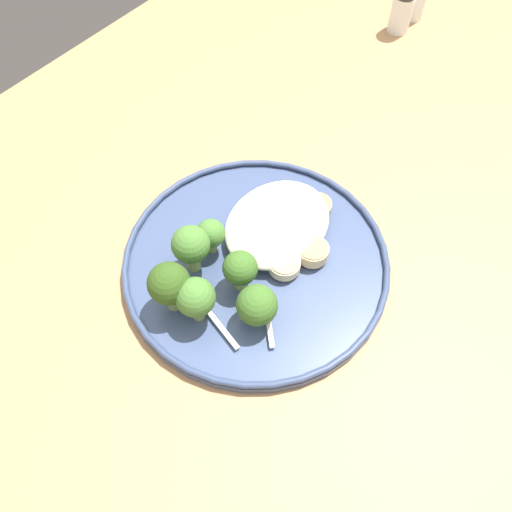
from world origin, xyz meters
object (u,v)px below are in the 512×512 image
(seared_scallop_center_golden, at_px, (287,239))
(broccoli_floret_left_leaning, at_px, (191,246))
(seared_scallop_on_noodles, at_px, (313,252))
(seared_scallop_large_seared, at_px, (317,206))
(dinner_plate, at_px, (256,262))
(broccoli_floret_near_rim, at_px, (257,305))
(seared_scallop_right_edge, at_px, (284,265))
(broccoli_floret_small_sprig, at_px, (238,271))
(broccoli_floret_rear_charred, at_px, (211,234))
(seared_scallop_half_hidden, at_px, (268,216))
(broccoli_floret_beside_noodles, at_px, (196,298))
(broccoli_floret_front_edge, at_px, (169,285))
(seared_scallop_rear_pale, at_px, (254,238))
(seared_scallop_left_edge, at_px, (300,217))
(pepper_shaker, at_px, (402,10))

(seared_scallop_center_golden, relative_size, broccoli_floret_left_leaning, 0.41)
(seared_scallop_on_noodles, distance_m, seared_scallop_large_seared, 0.07)
(dinner_plate, xyz_separation_m, broccoli_floret_near_rim, (0.06, 0.04, 0.03))
(seared_scallop_right_edge, height_order, seared_scallop_large_seared, seared_scallop_right_edge)
(broccoli_floret_small_sprig, bearing_deg, broccoli_floret_rear_charred, -109.22)
(seared_scallop_half_hidden, xyz_separation_m, broccoli_floret_left_leaning, (0.10, -0.02, 0.03))
(seared_scallop_center_golden, distance_m, broccoli_floret_small_sprig, 0.08)
(broccoli_floret_beside_noodles, bearing_deg, broccoli_floret_front_edge, -77.26)
(seared_scallop_center_golden, distance_m, seared_scallop_on_noodles, 0.03)
(seared_scallop_rear_pale, xyz_separation_m, broccoli_floret_near_rim, (0.07, 0.06, 0.02))
(seared_scallop_center_golden, height_order, seared_scallop_on_noodles, seared_scallop_on_noodles)
(broccoli_floret_small_sprig, distance_m, broccoli_floret_beside_noodles, 0.05)
(broccoli_floret_rear_charred, bearing_deg, seared_scallop_right_edge, 109.82)
(seared_scallop_right_edge, distance_m, seared_scallop_large_seared, 0.09)
(broccoli_floret_front_edge, bearing_deg, broccoli_floret_left_leaning, -162.22)
(seared_scallop_large_seared, bearing_deg, broccoli_floret_rear_charred, -26.95)
(seared_scallop_large_seared, xyz_separation_m, broccoli_floret_left_leaning, (0.14, -0.06, 0.03))
(seared_scallop_left_edge, distance_m, pepper_shaker, 0.42)
(seared_scallop_left_edge, relative_size, seared_scallop_on_noodles, 0.64)
(seared_scallop_large_seared, distance_m, broccoli_floret_front_edge, 0.20)
(broccoli_floret_near_rim, bearing_deg, dinner_plate, -140.85)
(seared_scallop_rear_pale, bearing_deg, broccoli_floret_front_edge, -7.84)
(seared_scallop_right_edge, relative_size, seared_scallop_large_seared, 1.03)
(dinner_plate, height_order, pepper_shaker, pepper_shaker)
(seared_scallop_half_hidden, height_order, broccoli_floret_front_edge, broccoli_floret_front_edge)
(seared_scallop_right_edge, xyz_separation_m, broccoli_floret_beside_noodles, (0.10, -0.03, 0.03))
(seared_scallop_left_edge, relative_size, seared_scallop_rear_pale, 0.81)
(seared_scallop_half_hidden, height_order, broccoli_floret_small_sprig, broccoli_floret_small_sprig)
(seared_scallop_left_edge, distance_m, broccoli_floret_left_leaning, 0.13)
(seared_scallop_left_edge, relative_size, broccoli_floret_near_rim, 0.42)
(seared_scallop_center_golden, relative_size, seared_scallop_left_edge, 1.16)
(seared_scallop_on_noodles, xyz_separation_m, seared_scallop_half_hidden, (-0.01, -0.07, -0.00))
(dinner_plate, bearing_deg, seared_scallop_center_golden, 161.53)
(seared_scallop_right_edge, bearing_deg, seared_scallop_on_noodles, 154.47)
(seared_scallop_center_golden, height_order, broccoli_floret_near_rim, broccoli_floret_near_rim)
(seared_scallop_left_edge, bearing_deg, broccoli_floret_small_sprig, -0.71)
(seared_scallop_center_golden, bearing_deg, pepper_shaker, -165.72)
(dinner_plate, relative_size, pepper_shaker, 4.33)
(seared_scallop_right_edge, relative_size, broccoli_floret_front_edge, 0.53)
(seared_scallop_rear_pale, bearing_deg, broccoli_floret_near_rim, 40.44)
(seared_scallop_left_edge, relative_size, broccoli_floret_left_leaning, 0.35)
(seared_scallop_on_noodles, bearing_deg, seared_scallop_half_hidden, -97.42)
(seared_scallop_large_seared, xyz_separation_m, pepper_shaker, (-0.37, -0.11, 0.01))
(dinner_plate, xyz_separation_m, seared_scallop_on_noodles, (-0.04, 0.05, 0.01))
(seared_scallop_right_edge, xyz_separation_m, broccoli_floret_left_leaning, (0.06, -0.08, 0.03))
(seared_scallop_rear_pale, distance_m, seared_scallop_right_edge, 0.05)
(broccoli_floret_front_edge, height_order, broccoli_floret_beside_noodles, broccoli_floret_front_edge)
(seared_scallop_large_seared, distance_m, broccoli_floret_rear_charred, 0.13)
(seared_scallop_half_hidden, height_order, pepper_shaker, pepper_shaker)
(seared_scallop_rear_pale, relative_size, broccoli_floret_front_edge, 0.42)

